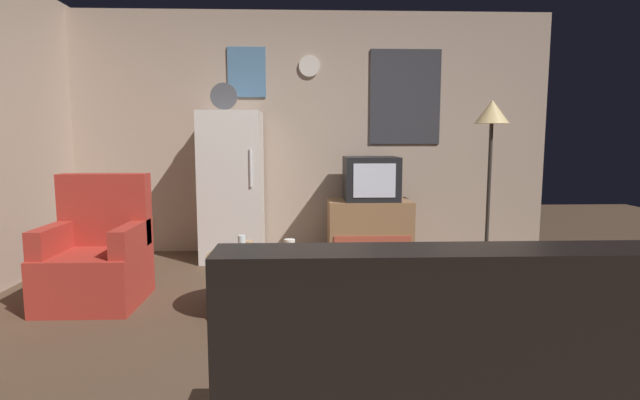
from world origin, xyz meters
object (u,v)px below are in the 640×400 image
at_px(fridge, 232,186).
at_px(mug_ceramic_tan, 248,247).
at_px(coffee_table, 259,284).
at_px(remote_control, 250,249).
at_px(mug_ceramic_white, 290,245).
at_px(crt_tv, 371,178).
at_px(standing_lamp, 492,125).
at_px(book_stack, 442,257).
at_px(wine_glass, 242,246).
at_px(tv_stand, 369,229).
at_px(armchair, 97,258).

relative_size(fridge, mug_ceramic_tan, 19.67).
distance_m(coffee_table, remote_control, 0.25).
xyz_separation_m(fridge, mug_ceramic_white, (0.62, -1.56, -0.28)).
xyz_separation_m(fridge, mug_ceramic_tan, (0.33, -1.59, -0.28)).
height_order(crt_tv, standing_lamp, standing_lamp).
bearing_deg(book_stack, coffee_table, -140.77).
height_order(crt_tv, mug_ceramic_white, crt_tv).
xyz_separation_m(mug_ceramic_white, book_stack, (1.50, 1.34, -0.42)).
bearing_deg(crt_tv, wine_glass, -123.76).
relative_size(standing_lamp, wine_glass, 10.60).
bearing_deg(fridge, tv_stand, -1.47).
height_order(armchair, book_stack, armchair).
relative_size(mug_ceramic_white, book_stack, 0.41).
relative_size(wine_glass, book_stack, 0.69).
xyz_separation_m(coffee_table, wine_glass, (-0.10, -0.09, 0.29)).
height_order(tv_stand, mug_ceramic_tan, tv_stand).
relative_size(tv_stand, crt_tv, 1.56).
xyz_separation_m(armchair, book_stack, (2.96, 1.10, -0.29)).
relative_size(remote_control, armchair, 0.16).
xyz_separation_m(tv_stand, book_stack, (0.72, -0.18, -0.25)).
xyz_separation_m(tv_stand, armchair, (-2.24, -1.28, 0.03)).
xyz_separation_m(crt_tv, mug_ceramic_white, (-0.79, -1.52, -0.35)).
height_order(fridge, remote_control, fridge).
bearing_deg(book_stack, fridge, 174.14).
bearing_deg(mug_ceramic_tan, remote_control, 82.22).
relative_size(wine_glass, mug_ceramic_white, 1.67).
height_order(mug_ceramic_white, remote_control, mug_ceramic_white).
bearing_deg(armchair, coffee_table, -13.61).
bearing_deg(armchair, mug_ceramic_white, -9.40).
height_order(coffee_table, remote_control, remote_control).
bearing_deg(armchair, standing_lamp, 15.63).
bearing_deg(book_stack, mug_ceramic_white, -138.12).
bearing_deg(coffee_table, mug_ceramic_white, 15.03).
bearing_deg(remote_control, wine_glass, -110.19).
height_order(tv_stand, crt_tv, crt_tv).
height_order(mug_ceramic_white, mug_ceramic_tan, same).
distance_m(coffee_table, mug_ceramic_tan, 0.27).
height_order(fridge, wine_glass, fridge).
relative_size(tv_stand, remote_control, 5.60).
bearing_deg(book_stack, remote_control, -143.72).
bearing_deg(mug_ceramic_white, coffee_table, -164.97).
distance_m(remote_control, book_stack, 2.24).
xyz_separation_m(coffee_table, mug_ceramic_white, (0.22, 0.06, 0.26)).
bearing_deg(tv_stand, crt_tv, -4.41).
bearing_deg(coffee_table, standing_lamp, 30.49).
height_order(coffee_table, book_stack, coffee_table).
height_order(crt_tv, mug_ceramic_tan, crt_tv).
bearing_deg(mug_ceramic_tan, crt_tv, 55.15).
relative_size(tv_stand, standing_lamp, 0.53).
xyz_separation_m(wine_glass, mug_ceramic_tan, (0.03, 0.11, -0.03)).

